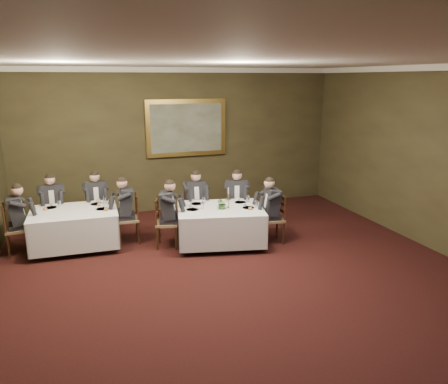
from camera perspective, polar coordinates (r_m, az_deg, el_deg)
ground at (r=6.90m, az=4.29°, el=-13.47°), size 10.00×10.00×0.00m
ceiling at (r=6.10m, az=4.94°, el=16.96°), size 8.00×10.00×0.10m
back_wall at (r=10.97m, az=-5.79°, el=6.72°), size 8.00×0.10×3.50m
crown_molding at (r=6.09m, az=4.93°, el=16.39°), size 8.00×10.00×0.12m
table_main at (r=8.73m, az=-0.48°, el=-4.06°), size 1.92×1.61×0.67m
table_second at (r=9.04m, az=-18.92°, el=-4.21°), size 1.68×1.30×0.67m
chair_main_backleft at (r=9.57m, az=-3.75°, el=-3.44°), size 0.44×0.42×1.00m
diner_main_backleft at (r=9.49m, az=-3.76°, el=-2.15°), size 0.42×0.48×1.35m
chair_main_backright at (r=9.65m, az=1.65°, el=-3.25°), size 0.55×0.54×1.00m
diner_main_backright at (r=9.57m, az=1.66°, el=-1.97°), size 0.53×0.58×1.35m
chair_main_endleft at (r=8.74m, az=-7.48°, el=-5.31°), size 0.53×0.54×1.00m
diner_main_endleft at (r=8.66m, az=-7.45°, el=-3.89°), size 0.57×0.52×1.35m
chair_main_endright at (r=8.95m, az=6.36°, el=-4.78°), size 0.46×0.48×1.00m
diner_main_endright at (r=8.88m, az=6.33°, el=-3.40°), size 0.51×0.45×1.35m
chair_sec_backleft at (r=9.92m, az=-21.30°, el=-3.77°), size 0.47×0.45×1.00m
diner_sec_backleft at (r=9.85m, az=-21.42°, el=-2.53°), size 0.44×0.51×1.35m
chair_sec_backright at (r=9.89m, az=-16.20°, el=-3.40°), size 0.46×0.44×1.00m
diner_sec_backright at (r=9.81m, az=-16.29°, el=-2.15°), size 0.44×0.50×1.35m
chair_sec_endright at (r=9.11m, az=-12.27°, el=-4.69°), size 0.44×0.46×1.00m
diner_sec_endright at (r=9.04m, az=-12.42°, el=-3.33°), size 0.50×0.44×1.35m
chair_sec_endleft at (r=9.20m, az=-25.34°, el=-5.63°), size 0.47×0.49×1.00m
diner_sec_endleft at (r=9.13m, az=-25.42°, el=-4.27°), size 0.52×0.46×1.35m
centerpiece at (r=8.52m, az=-0.22°, el=-1.39°), size 0.27×0.25×0.26m
candlestick at (r=8.62m, az=0.58°, el=-1.04°), size 0.06×0.06×0.42m
place_setting_table_main at (r=8.96m, az=-3.34°, el=-1.26°), size 0.33×0.31×0.14m
place_setting_table_second at (r=9.32m, az=-21.44°, el=-1.64°), size 0.33×0.31×0.14m
painting at (r=10.90m, az=-4.94°, el=8.34°), size 2.00×0.09×1.39m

